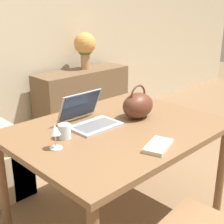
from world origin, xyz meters
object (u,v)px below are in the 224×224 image
(wine_glass, at_px, (55,132))
(flower_vase, at_px, (85,46))
(laptop, at_px, (88,116))
(handbag, at_px, (138,105))
(drinking_glass, at_px, (65,131))

(wine_glass, relative_size, flower_vase, 0.33)
(flower_vase, bearing_deg, laptop, -129.34)
(wine_glass, xyz_separation_m, flower_vase, (1.55, 1.59, 0.20))
(handbag, bearing_deg, flower_vase, 62.48)
(handbag, relative_size, flower_vase, 0.57)
(laptop, xyz_separation_m, handbag, (0.34, -0.16, 0.04))
(drinking_glass, height_order, handbag, handbag)
(drinking_glass, xyz_separation_m, handbag, (0.60, -0.07, 0.05))
(laptop, distance_m, handbag, 0.38)
(handbag, bearing_deg, laptop, 155.50)
(drinking_glass, xyz_separation_m, flower_vase, (1.43, 1.50, 0.26))
(handbag, bearing_deg, wine_glass, -179.15)
(flower_vase, bearing_deg, drinking_glass, -133.47)
(laptop, height_order, drinking_glass, laptop)
(drinking_glass, distance_m, handbag, 0.61)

